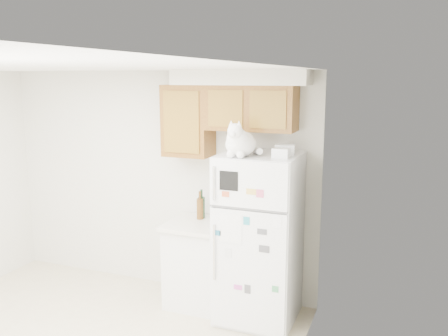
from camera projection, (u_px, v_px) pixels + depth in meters
The scene contains 8 objects.
room_shell at pixel (60, 174), 3.75m from camera, with size 3.84×4.04×2.52m.
refrigerator at pixel (259, 238), 4.71m from camera, with size 0.76×0.78×1.70m.
base_counter at pixel (199, 263), 5.10m from camera, with size 0.64×0.64×0.92m.
cat at pixel (240, 142), 4.40m from camera, with size 0.34×0.50×0.35m.
storage_box_back at pixel (285, 150), 4.50m from camera, with size 0.18×0.13×0.10m, color white.
storage_box_front at pixel (281, 153), 4.33m from camera, with size 0.15×0.11×0.09m, color white.
bottle_green at pixel (202, 204), 5.13m from camera, with size 0.07×0.07×0.32m, color #19381E, non-canonical shape.
bottle_amber at pixel (200, 205), 5.09m from camera, with size 0.07×0.07×0.31m, color #593814, non-canonical shape.
Camera 1 is at (2.65, -2.72, 2.43)m, focal length 38.00 mm.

